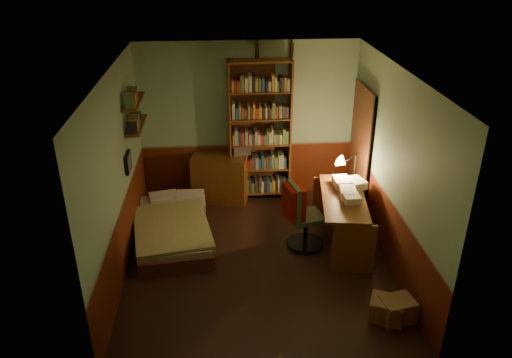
{
  "coord_description": "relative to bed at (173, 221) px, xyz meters",
  "views": [
    {
      "loc": [
        -0.46,
        -5.71,
        4.0
      ],
      "look_at": [
        0.0,
        0.25,
        1.1
      ],
      "focal_mm": 35.0,
      "sensor_mm": 36.0,
      "label": 1
    }
  ],
  "objects": [
    {
      "name": "paper_stack",
      "position": [
        2.66,
        -0.05,
        0.55
      ],
      "size": [
        0.29,
        0.34,
        0.12
      ],
      "primitive_type": "cube",
      "rotation": [
        0.0,
        0.0,
        0.3
      ],
      "color": "silver",
      "rests_on": "desk"
    },
    {
      "name": "dresser",
      "position": [
        0.71,
        1.13,
        0.12
      ],
      "size": [
        0.97,
        0.64,
        0.79
      ],
      "primitive_type": "cube",
      "rotation": [
        0.0,
        0.0,
        -0.23
      ],
      "color": "#623312",
      "rests_on": "ground"
    },
    {
      "name": "cardboard_box_a",
      "position": [
        2.7,
        -1.97,
        -0.13
      ],
      "size": [
        0.42,
        0.37,
        0.28
      ],
      "primitive_type": "cube",
      "rotation": [
        0.0,
        0.0,
        0.2
      ],
      "color": "olive",
      "rests_on": "ground"
    },
    {
      "name": "desk_lamp",
      "position": [
        2.71,
        0.24,
        0.79
      ],
      "size": [
        0.23,
        0.23,
        0.59
      ],
      "primitive_type": "cone",
      "rotation": [
        0.0,
        0.0,
        0.39
      ],
      "color": "black",
      "rests_on": "desk"
    },
    {
      "name": "door_trim",
      "position": [
        2.88,
        0.67,
        0.73
      ],
      "size": [
        0.02,
        0.98,
        2.08
      ],
      "primitive_type": "cube",
      "color": "#4B2613",
      "rests_on": "ground"
    },
    {
      "name": "bottle_left",
      "position": [
        1.34,
        1.33,
        2.17
      ],
      "size": [
        0.06,
        0.06,
        0.23
      ],
      "primitive_type": "cylinder",
      "rotation": [
        0.0,
        0.0,
        0.03
      ],
      "color": "black",
      "rests_on": "bookshelf"
    },
    {
      "name": "wall_front",
      "position": [
        1.19,
        -2.64,
        1.03
      ],
      "size": [
        3.5,
        0.02,
        2.6
      ],
      "primitive_type": "cube",
      "color": "#83A37F",
      "rests_on": "ground"
    },
    {
      "name": "office_chair",
      "position": [
        1.9,
        -0.36,
        0.23
      ],
      "size": [
        0.59,
        0.54,
        1.0
      ],
      "primitive_type": "cube",
      "rotation": [
        0.0,
        0.0,
        0.23
      ],
      "color": "#325C36",
      "rests_on": "ground"
    },
    {
      "name": "desk",
      "position": [
        2.41,
        -0.34,
        0.11
      ],
      "size": [
        0.78,
        1.49,
        0.76
      ],
      "primitive_type": "cube",
      "rotation": [
        0.0,
        0.0,
        -0.14
      ],
      "color": "#623312",
      "rests_on": "ground"
    },
    {
      "name": "mini_stereo",
      "position": [
        1.07,
        1.26,
        0.6
      ],
      "size": [
        0.31,
        0.26,
        0.15
      ],
      "primitive_type": "cube",
      "rotation": [
        0.0,
        0.0,
        0.14
      ],
      "color": "#B2B2B7",
      "rests_on": "dresser"
    },
    {
      "name": "doorway",
      "position": [
        2.91,
        0.67,
        0.73
      ],
      "size": [
        0.06,
        0.9,
        2.0
      ],
      "primitive_type": "cube",
      "color": "black",
      "rests_on": "ground"
    },
    {
      "name": "wall_right",
      "position": [
        2.95,
        -0.63,
        1.03
      ],
      "size": [
        0.02,
        4.0,
        2.6
      ],
      "primitive_type": "cube",
      "color": "#83A37F",
      "rests_on": "ground"
    },
    {
      "name": "floor",
      "position": [
        1.19,
        -0.63,
        -0.28
      ],
      "size": [
        3.5,
        4.0,
        0.02
      ],
      "primitive_type": "cube",
      "color": "black",
      "rests_on": "ground"
    },
    {
      "name": "red_jacket",
      "position": [
        1.74,
        -0.58,
        0.96
      ],
      "size": [
        0.29,
        0.42,
        0.46
      ],
      "primitive_type": "cube",
      "rotation": [
        0.0,
        0.0,
        -0.2
      ],
      "color": "#951000",
      "rests_on": "office_chair"
    },
    {
      "name": "bookshelf",
      "position": [
        1.37,
        1.22,
        0.89
      ],
      "size": [
        1.02,
        0.37,
        2.33
      ],
      "primitive_type": "cube",
      "rotation": [
        0.0,
        0.0,
        0.06
      ],
      "color": "#623312",
      "rests_on": "ground"
    },
    {
      "name": "wall_left",
      "position": [
        -0.57,
        -0.63,
        1.03
      ],
      "size": [
        0.02,
        4.0,
        2.6
      ],
      "primitive_type": "cube",
      "color": "#83A37F",
      "rests_on": "ground"
    },
    {
      "name": "bed",
      "position": [
        0.0,
        0.0,
        0.0
      ],
      "size": [
        1.2,
        1.94,
        0.55
      ],
      "primitive_type": "cube",
      "rotation": [
        0.0,
        0.0,
        0.12
      ],
      "color": "olive",
      "rests_on": "ground"
    },
    {
      "name": "wall_shelf_lower",
      "position": [
        -0.45,
        0.47,
        1.33
      ],
      "size": [
        0.2,
        0.9,
        0.03
      ],
      "primitive_type": "cube",
      "color": "#623312",
      "rests_on": "wall_left"
    },
    {
      "name": "bottle_right",
      "position": [
        1.87,
        1.33,
        2.17
      ],
      "size": [
        0.07,
        0.07,
        0.23
      ],
      "primitive_type": "cylinder",
      "rotation": [
        0.0,
        0.0,
        0.09
      ],
      "color": "black",
      "rests_on": "bookshelf"
    },
    {
      "name": "wall_back",
      "position": [
        1.19,
        1.38,
        1.03
      ],
      "size": [
        3.5,
        0.02,
        2.6
      ],
      "primitive_type": "cube",
      "color": "#83A37F",
      "rests_on": "ground"
    },
    {
      "name": "framed_picture",
      "position": [
        -0.53,
        -0.03,
        0.98
      ],
      "size": [
        0.04,
        0.32,
        0.26
      ],
      "primitive_type": "cube",
      "color": "black",
      "rests_on": "wall_left"
    },
    {
      "name": "ceiling",
      "position": [
        1.19,
        -0.63,
        2.34
      ],
      "size": [
        3.5,
        4.0,
        0.02
      ],
      "primitive_type": "cube",
      "color": "silver",
      "rests_on": "wall_back"
    },
    {
      "name": "wall_shelf_upper",
      "position": [
        -0.45,
        0.47,
        1.68
      ],
      "size": [
        0.2,
        0.9,
        0.03
      ],
      "primitive_type": "cube",
      "color": "#623312",
      "rests_on": "wall_left"
    },
    {
      "name": "cardboard_box_b",
      "position": [
        2.59,
        -1.95,
        -0.14
      ],
      "size": [
        0.46,
        0.43,
        0.26
      ],
      "primitive_type": "cube",
      "rotation": [
        0.0,
        0.0,
        -0.41
      ],
      "color": "olive",
      "rests_on": "ground"
    }
  ]
}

